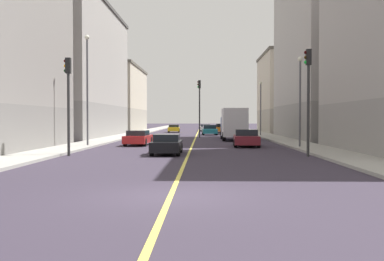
{
  "coord_description": "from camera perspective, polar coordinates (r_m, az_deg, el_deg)",
  "views": [
    {
      "loc": [
        0.92,
        -12.97,
        2.15
      ],
      "look_at": [
        -0.13,
        29.23,
        1.1
      ],
      "focal_mm": 43.99,
      "sensor_mm": 36.0,
      "label": 1
    }
  ],
  "objects": [
    {
      "name": "car_yellow",
      "position": [
        74.36,
        -2.21,
        0.24
      ],
      "size": [
        1.93,
        4.35,
        1.23
      ],
      "color": "gold",
      "rests_on": "ground"
    },
    {
      "name": "sidewalk_right",
      "position": [
        62.75,
        -7.37,
        -0.48
      ],
      "size": [
        2.78,
        168.0,
        0.15
      ],
      "primitive_type": "cube",
      "color": "#9E9B93",
      "rests_on": "ground"
    },
    {
      "name": "car_maroon",
      "position": [
        36.39,
        6.6,
        -0.95
      ],
      "size": [
        2.07,
        4.46,
        1.34
      ],
      "color": "maroon",
      "rests_on": "ground"
    },
    {
      "name": "street_lamp_left_near",
      "position": [
        34.89,
        12.97,
        4.65
      ],
      "size": [
        0.36,
        0.36,
        6.49
      ],
      "color": "#4C4C51",
      "rests_on": "ground"
    },
    {
      "name": "building_left_far",
      "position": [
        74.5,
        12.9,
        4.42
      ],
      "size": [
        11.57,
        16.02,
        12.16
      ],
      "color": "#9D9688",
      "rests_on": "ground"
    },
    {
      "name": "traffic_light_median_far",
      "position": [
        53.53,
        0.9,
        3.61
      ],
      "size": [
        0.4,
        0.32,
        6.53
      ],
      "color": "#2D2D2D",
      "rests_on": "ground"
    },
    {
      "name": "box_truck",
      "position": [
        47.15,
        5.07,
        0.83
      ],
      "size": [
        2.42,
        7.81,
        3.16
      ],
      "color": "navy",
      "rests_on": "ground"
    },
    {
      "name": "car_white",
      "position": [
        81.39,
        1.62,
        0.34
      ],
      "size": [
        1.98,
        4.36,
        1.21
      ],
      "color": "white",
      "rests_on": "ground"
    },
    {
      "name": "street_lamp_right_near",
      "position": [
        36.55,
        -12.58,
        6.02
      ],
      "size": [
        0.36,
        0.36,
        8.32
      ],
      "color": "#4C4C51",
      "rests_on": "ground"
    },
    {
      "name": "street_lamp_left_far",
      "position": [
        58.02,
        8.32,
        3.4
      ],
      "size": [
        0.36,
        0.36,
        6.54
      ],
      "color": "#4C4C51",
      "rests_on": "ground"
    },
    {
      "name": "car_orange",
      "position": [
        73.21,
        3.56,
        0.28
      ],
      "size": [
        1.89,
        4.5,
        1.39
      ],
      "color": "orange",
      "rests_on": "ground"
    },
    {
      "name": "car_black",
      "position": [
        28.39,
        -3.08,
        -1.71
      ],
      "size": [
        1.76,
        4.2,
        1.22
      ],
      "color": "black",
      "rests_on": "ground"
    },
    {
      "name": "building_left_mid",
      "position": [
        53.63,
        17.65,
        9.47
      ],
      "size": [
        11.57,
        21.57,
        19.41
      ],
      "color": "gray",
      "rests_on": "ground"
    },
    {
      "name": "lane_center_stripe",
      "position": [
        62.02,
        0.57,
        -0.55
      ],
      "size": [
        0.16,
        154.0,
        0.01
      ],
      "primitive_type": "cube",
      "color": "#E5D14C",
      "rests_on": "ground"
    },
    {
      "name": "traffic_light_right_near",
      "position": [
        28.07,
        -14.79,
        4.52
      ],
      "size": [
        0.4,
        0.32,
        5.66
      ],
      "color": "#2D2D2D",
      "rests_on": "ground"
    },
    {
      "name": "car_red",
      "position": [
        38.17,
        -6.54,
        -0.89
      ],
      "size": [
        1.93,
        4.53,
        1.22
      ],
      "color": "red",
      "rests_on": "ground"
    },
    {
      "name": "traffic_light_left_near",
      "position": [
        27.63,
        13.9,
        5.11
      ],
      "size": [
        0.4,
        0.32,
        6.1
      ],
      "color": "#2D2D2D",
      "rests_on": "ground"
    },
    {
      "name": "car_teal",
      "position": [
        62.36,
        2.14,
        0.06
      ],
      "size": [
        2.07,
        4.48,
        1.34
      ],
      "color": "#196670",
      "rests_on": "ground"
    },
    {
      "name": "building_right_midblock",
      "position": [
        57.68,
        -15.44,
        6.93
      ],
      "size": [
        11.57,
        25.57,
        15.45
      ],
      "color": "gray",
      "rests_on": "ground"
    },
    {
      "name": "building_right_distant",
      "position": [
        82.11,
        -10.28,
        3.76
      ],
      "size": [
        11.57,
        20.81,
        11.02
      ],
      "color": "#9D9688",
      "rests_on": "ground"
    },
    {
      "name": "ground_plane",
      "position": [
        13.18,
        -2.62,
        -7.97
      ],
      "size": [
        400.0,
        400.0,
        0.0
      ],
      "primitive_type": "plane",
      "color": "#332B3A",
      "rests_on": "ground"
    },
    {
      "name": "sidewalk_left",
      "position": [
        62.49,
        8.54,
        -0.49
      ],
      "size": [
        2.78,
        168.0,
        0.15
      ],
      "primitive_type": "cube",
      "color": "#9E9B93",
      "rests_on": "ground"
    }
  ]
}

